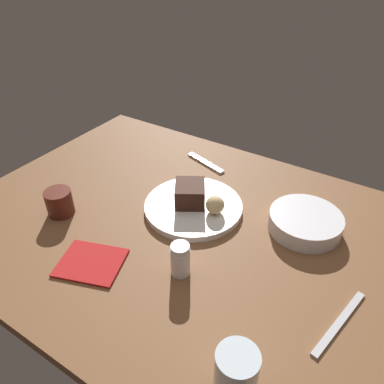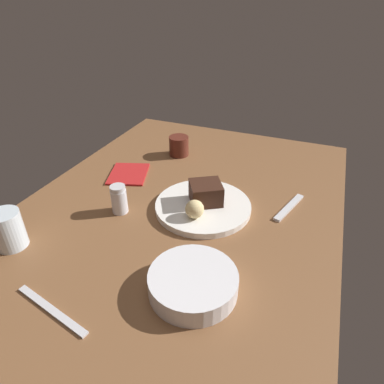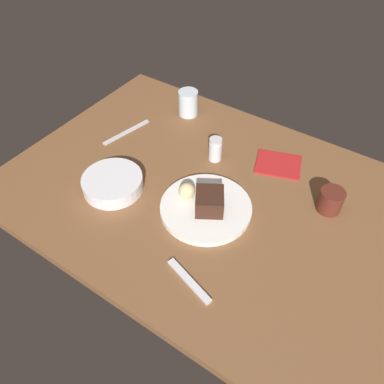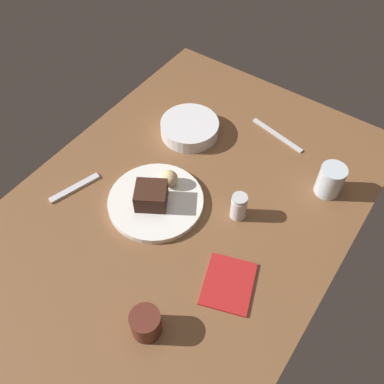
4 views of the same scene
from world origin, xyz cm
name	(u,v)px [view 1 (image 1 of 4)]	position (x,y,z in cm)	size (l,w,h in cm)	color
dining_table	(191,232)	(0.00, 0.00, 1.50)	(120.00, 84.00, 3.00)	brown
dessert_plate	(193,207)	(-3.38, 6.42, 3.86)	(25.79, 25.79, 1.72)	white
chocolate_cake_slice	(190,194)	(-4.60, 6.69, 7.52)	(8.21, 7.63, 5.61)	#381E14
bread_roll	(215,205)	(3.02, 6.51, 7.10)	(4.76, 4.76, 4.76)	#DBC184
salt_shaker	(180,260)	(6.02, -13.67, 6.88)	(4.22, 4.22, 7.87)	silver
water_glass	(236,373)	(27.18, -29.54, 7.56)	(7.00, 7.00, 9.12)	silver
side_bowl	(305,222)	(23.93, 14.52, 5.16)	(17.78, 17.78, 4.31)	silver
coffee_cup	(59,202)	(-31.69, -13.25, 6.40)	(6.81, 6.81, 6.79)	#562319
dessert_spoon	(206,163)	(-12.38, 28.04, 3.35)	(15.00, 1.80, 0.70)	silver
butter_knife	(339,323)	(38.50, -8.23, 3.25)	(19.00, 1.40, 0.50)	silver
folded_napkin	(91,263)	(-12.24, -22.26, 3.30)	(13.86, 11.40, 0.60)	#B21E1E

